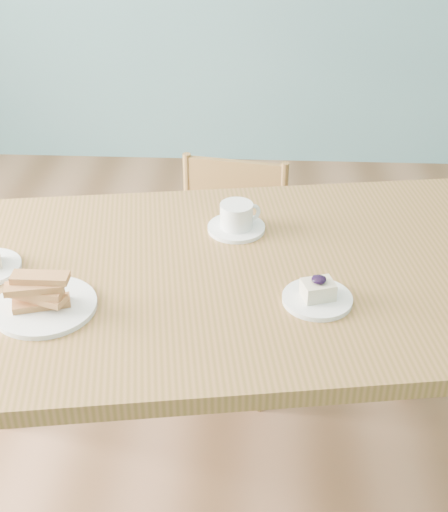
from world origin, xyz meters
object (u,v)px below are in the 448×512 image
at_px(dining_table, 221,298).
at_px(coffee_cup, 237,219).
at_px(cheesecake_plate_near, 318,295).
at_px(dining_chair, 227,277).
at_px(biscotti_plate, 44,298).

distance_m(dining_table, coffee_cup, 0.24).
xyz_separation_m(dining_table, cheesecake_plate_near, (0.23, -0.12, 0.10)).
bearing_deg(coffee_cup, cheesecake_plate_near, -81.94).
bearing_deg(cheesecake_plate_near, dining_chair, 108.86).
bearing_deg(cheesecake_plate_near, biscotti_plate, -174.43).
bearing_deg(dining_table, cheesecake_plate_near, -35.74).
bearing_deg(coffee_cup, dining_table, -122.49).
xyz_separation_m(dining_table, biscotti_plate, (-0.40, -0.18, 0.11)).
height_order(dining_table, dining_chair, dining_table).
distance_m(coffee_cup, biscotti_plate, 0.58).
bearing_deg(biscotti_plate, coffee_cup, 42.01).
height_order(cheesecake_plate_near, coffee_cup, coffee_cup).
bearing_deg(biscotti_plate, dining_chair, 63.61).
xyz_separation_m(cheesecake_plate_near, biscotti_plate, (-0.63, -0.06, 0.01)).
bearing_deg(dining_chair, biscotti_plate, -106.75).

